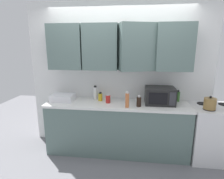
{
  "coord_description": "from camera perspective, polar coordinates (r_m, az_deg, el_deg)",
  "views": [
    {
      "loc": [
        0.28,
        -3.31,
        1.86
      ],
      "look_at": [
        -0.1,
        -0.25,
        1.12
      ],
      "focal_mm": 29.8,
      "sensor_mm": 36.0,
      "label": 1
    }
  ],
  "objects": [
    {
      "name": "counter_run",
      "position": [
        3.34,
        1.58,
        -11.49
      ],
      "size": [
        2.42,
        0.63,
        0.9
      ],
      "color": "slate",
      "rests_on": "ground_plane"
    },
    {
      "name": "bottle_white_jar",
      "position": [
        3.36,
        -5.14,
        -1.03
      ],
      "size": [
        0.07,
        0.07,
        0.25
      ],
      "color": "white",
      "rests_on": "counter_run"
    },
    {
      "name": "microwave",
      "position": [
        3.19,
        14.44,
        -1.84
      ],
      "size": [
        0.48,
        0.37,
        0.28
      ],
      "color": "black",
      "rests_on": "counter_run"
    },
    {
      "name": "bottle_yellow_mustard",
      "position": [
        3.29,
        -3.61,
        -2.26
      ],
      "size": [
        0.07,
        0.07,
        0.15
      ],
      "color": "gold",
      "rests_on": "counter_run"
    },
    {
      "name": "bottle_red_sauce",
      "position": [
        3.16,
        -1.24,
        -2.87
      ],
      "size": [
        0.08,
        0.08,
        0.15
      ],
      "color": "red",
      "rests_on": "counter_run"
    },
    {
      "name": "wall_back_with_cabinets",
      "position": [
        3.26,
        2.1,
        8.49
      ],
      "size": [
        3.29,
        0.5,
        2.6
      ],
      "color": "white",
      "rests_on": "ground_plane"
    },
    {
      "name": "bottle_spice_jar",
      "position": [
        2.93,
        4.68,
        -3.23
      ],
      "size": [
        0.06,
        0.06,
        0.25
      ],
      "color": "#BC6638",
      "rests_on": "counter_run"
    },
    {
      "name": "kettle",
      "position": [
        3.19,
        27.83,
        -3.83
      ],
      "size": [
        0.18,
        0.18,
        0.2
      ],
      "color": "olive",
      "rests_on": "stove_range"
    },
    {
      "name": "dish_rack",
      "position": [
        3.38,
        -14.75,
        -2.42
      ],
      "size": [
        0.38,
        0.3,
        0.12
      ],
      "primitive_type": "cube",
      "color": "silver",
      "rests_on": "counter_run"
    },
    {
      "name": "stove_range",
      "position": [
        3.56,
        28.67,
        -11.59
      ],
      "size": [
        0.76,
        0.64,
        0.91
      ],
      "color": "silver",
      "rests_on": "ground_plane"
    },
    {
      "name": "bottle_green_oil",
      "position": [
        3.43,
        19.6,
        -1.97
      ],
      "size": [
        0.06,
        0.06,
        0.2
      ],
      "color": "#386B2D",
      "rests_on": "counter_run"
    },
    {
      "name": "bottle_soy_dark",
      "position": [
        3.0,
        8.22,
        -3.66
      ],
      "size": [
        0.07,
        0.07,
        0.19
      ],
      "color": "black",
      "rests_on": "counter_run"
    },
    {
      "name": "ground_plane",
      "position": [
        2.98,
        0.09,
        -25.13
      ],
      "size": [
        8.0,
        8.0,
        0.0
      ],
      "primitive_type": "plane",
      "color": "slate"
    }
  ]
}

